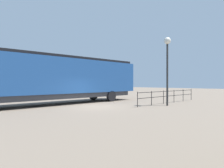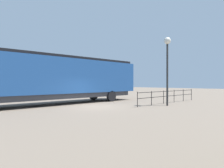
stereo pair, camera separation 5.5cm
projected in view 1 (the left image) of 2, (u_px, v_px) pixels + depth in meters
ground_plane at (96, 107)px, 16.87m from camera, size 120.00×120.00×0.00m
locomotive at (57, 77)px, 18.69m from camera, size 3.16×18.87×4.32m
lamp_post at (167, 54)px, 17.56m from camera, size 0.58×0.58×5.77m
platform_fence at (169, 95)px, 19.82m from camera, size 0.05×9.66×1.23m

